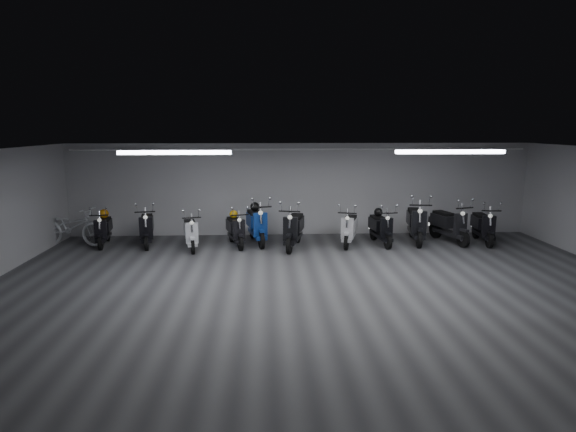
{
  "coord_description": "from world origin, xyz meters",
  "views": [
    {
      "loc": [
        -1.05,
        -9.31,
        3.28
      ],
      "look_at": [
        -0.5,
        2.5,
        1.05
      ],
      "focal_mm": 29.55,
      "sensor_mm": 36.0,
      "label": 1
    }
  ],
  "objects_px": {
    "helmet_1": "(234,214)",
    "scooter_10": "(483,221)",
    "scooter_0": "(103,225)",
    "bicycle": "(71,222)",
    "scooter_8": "(416,217)",
    "scooter_9": "(450,219)",
    "scooter_3": "(236,225)",
    "helmet_3": "(378,212)",
    "scooter_1": "(147,223)",
    "scooter_5": "(294,223)",
    "scooter_4": "(257,219)",
    "scooter_7": "(381,223)",
    "helmet_2": "(104,214)",
    "helmet_0": "(255,207)",
    "scooter_6": "(349,223)",
    "scooter_2": "(191,228)"
  },
  "relations": [
    {
      "from": "scooter_7",
      "to": "helmet_0",
      "type": "bearing_deg",
      "value": 163.89
    },
    {
      "from": "scooter_10",
      "to": "helmet_1",
      "type": "height_order",
      "value": "scooter_10"
    },
    {
      "from": "scooter_3",
      "to": "scooter_10",
      "type": "bearing_deg",
      "value": -16.4
    },
    {
      "from": "helmet_2",
      "to": "scooter_3",
      "type": "bearing_deg",
      "value": -6.98
    },
    {
      "from": "scooter_8",
      "to": "helmet_0",
      "type": "relative_size",
      "value": 7.42
    },
    {
      "from": "scooter_6",
      "to": "scooter_2",
      "type": "bearing_deg",
      "value": -158.98
    },
    {
      "from": "scooter_5",
      "to": "helmet_1",
      "type": "height_order",
      "value": "scooter_5"
    },
    {
      "from": "scooter_8",
      "to": "scooter_9",
      "type": "height_order",
      "value": "scooter_8"
    },
    {
      "from": "scooter_2",
      "to": "scooter_6",
      "type": "bearing_deg",
      "value": -9.53
    },
    {
      "from": "scooter_0",
      "to": "scooter_3",
      "type": "bearing_deg",
      "value": -11.89
    },
    {
      "from": "scooter_0",
      "to": "bicycle",
      "type": "height_order",
      "value": "bicycle"
    },
    {
      "from": "scooter_10",
      "to": "helmet_1",
      "type": "distance_m",
      "value": 7.1
    },
    {
      "from": "bicycle",
      "to": "helmet_2",
      "type": "xyz_separation_m",
      "value": [
        0.86,
        0.14,
        0.22
      ]
    },
    {
      "from": "helmet_1",
      "to": "helmet_0",
      "type": "bearing_deg",
      "value": 28.38
    },
    {
      "from": "scooter_7",
      "to": "helmet_2",
      "type": "bearing_deg",
      "value": 169.24
    },
    {
      "from": "scooter_6",
      "to": "scooter_4",
      "type": "bearing_deg",
      "value": -169.19
    },
    {
      "from": "scooter_4",
      "to": "scooter_1",
      "type": "bearing_deg",
      "value": 169.63
    },
    {
      "from": "scooter_10",
      "to": "scooter_4",
      "type": "bearing_deg",
      "value": -175.81
    },
    {
      "from": "scooter_6",
      "to": "bicycle",
      "type": "height_order",
      "value": "bicycle"
    },
    {
      "from": "scooter_3",
      "to": "helmet_2",
      "type": "distance_m",
      "value": 3.77
    },
    {
      "from": "scooter_0",
      "to": "helmet_2",
      "type": "distance_m",
      "value": 0.35
    },
    {
      "from": "scooter_1",
      "to": "scooter_3",
      "type": "bearing_deg",
      "value": -15.33
    },
    {
      "from": "scooter_1",
      "to": "scooter_6",
      "type": "height_order",
      "value": "scooter_1"
    },
    {
      "from": "scooter_9",
      "to": "scooter_7",
      "type": "bearing_deg",
      "value": 167.55
    },
    {
      "from": "scooter_5",
      "to": "helmet_2",
      "type": "xyz_separation_m",
      "value": [
        -5.33,
        0.75,
        0.17
      ]
    },
    {
      "from": "helmet_0",
      "to": "helmet_2",
      "type": "xyz_separation_m",
      "value": [
        -4.26,
        -0.08,
        -0.16
      ]
    },
    {
      "from": "scooter_3",
      "to": "helmet_3",
      "type": "relative_size",
      "value": 6.6
    },
    {
      "from": "helmet_1",
      "to": "scooter_10",
      "type": "bearing_deg",
      "value": -1.68
    },
    {
      "from": "bicycle",
      "to": "helmet_0",
      "type": "distance_m",
      "value": 5.14
    },
    {
      "from": "scooter_1",
      "to": "scooter_4",
      "type": "relative_size",
      "value": 0.92
    },
    {
      "from": "scooter_2",
      "to": "scooter_5",
      "type": "height_order",
      "value": "scooter_5"
    },
    {
      "from": "scooter_0",
      "to": "scooter_4",
      "type": "xyz_separation_m",
      "value": [
        4.28,
        0.04,
        0.12
      ]
    },
    {
      "from": "scooter_1",
      "to": "helmet_0",
      "type": "bearing_deg",
      "value": -4.47
    },
    {
      "from": "scooter_9",
      "to": "scooter_5",
      "type": "bearing_deg",
      "value": 168.86
    },
    {
      "from": "bicycle",
      "to": "scooter_10",
      "type": "xyz_separation_m",
      "value": [
        11.62,
        -0.31,
        -0.01
      ]
    },
    {
      "from": "helmet_2",
      "to": "helmet_3",
      "type": "height_order",
      "value": "helmet_3"
    },
    {
      "from": "scooter_1",
      "to": "scooter_3",
      "type": "xyz_separation_m",
      "value": [
        2.48,
        -0.17,
        -0.05
      ]
    },
    {
      "from": "scooter_0",
      "to": "scooter_1",
      "type": "xyz_separation_m",
      "value": [
        1.22,
        -0.07,
        0.06
      ]
    },
    {
      "from": "scooter_8",
      "to": "scooter_1",
      "type": "bearing_deg",
      "value": -170.7
    },
    {
      "from": "scooter_0",
      "to": "scooter_5",
      "type": "relative_size",
      "value": 0.85
    },
    {
      "from": "scooter_0",
      "to": "scooter_3",
      "type": "xyz_separation_m",
      "value": [
        3.7,
        -0.24,
        0.01
      ]
    },
    {
      "from": "scooter_2",
      "to": "scooter_6",
      "type": "relative_size",
      "value": 0.96
    },
    {
      "from": "scooter_1",
      "to": "scooter_6",
      "type": "xyz_separation_m",
      "value": [
        5.66,
        -0.2,
        -0.03
      ]
    },
    {
      "from": "scooter_1",
      "to": "scooter_10",
      "type": "bearing_deg",
      "value": -12.35
    },
    {
      "from": "scooter_7",
      "to": "bicycle",
      "type": "distance_m",
      "value": 8.68
    },
    {
      "from": "scooter_8",
      "to": "scooter_9",
      "type": "bearing_deg",
      "value": 6.28
    },
    {
      "from": "scooter_8",
      "to": "scooter_10",
      "type": "xyz_separation_m",
      "value": [
        1.89,
        -0.17,
        -0.1
      ]
    },
    {
      "from": "scooter_8",
      "to": "helmet_3",
      "type": "height_order",
      "value": "scooter_8"
    },
    {
      "from": "scooter_4",
      "to": "scooter_10",
      "type": "xyz_separation_m",
      "value": [
        6.45,
        -0.27,
        -0.07
      ]
    },
    {
      "from": "bicycle",
      "to": "scooter_1",
      "type": "bearing_deg",
      "value": -79.64
    }
  ]
}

